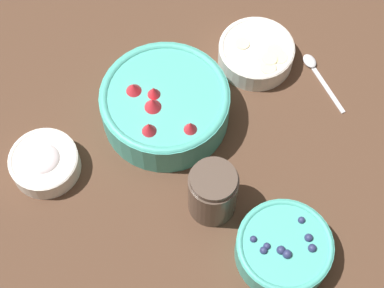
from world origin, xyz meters
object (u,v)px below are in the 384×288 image
(bowl_blueberries, at_px, (284,248))
(jar_chocolate, at_px, (213,193))
(bowl_strawberries, at_px, (165,104))
(bowl_cream, at_px, (44,162))
(bowl_bananas, at_px, (256,53))

(bowl_blueberries, distance_m, jar_chocolate, 0.14)
(bowl_strawberries, distance_m, bowl_blueberries, 0.32)
(bowl_cream, relative_size, jar_chocolate, 1.07)
(bowl_strawberries, bearing_deg, bowl_cream, -22.59)
(bowl_strawberries, xyz_separation_m, jar_chocolate, (0.08, 0.17, 0.01))
(bowl_blueberries, xyz_separation_m, bowl_cream, (0.14, -0.40, -0.01))
(bowl_strawberries, height_order, bowl_bananas, bowl_strawberries)
(bowl_blueberries, height_order, jar_chocolate, jar_chocolate)
(bowl_blueberries, xyz_separation_m, jar_chocolate, (0.01, -0.14, 0.02))
(bowl_strawberries, distance_m, jar_chocolate, 0.19)
(bowl_cream, height_order, jar_chocolate, jar_chocolate)
(bowl_bananas, xyz_separation_m, bowl_cream, (0.41, -0.14, -0.00))
(bowl_strawberries, distance_m, bowl_bananas, 0.21)
(bowl_strawberries, height_order, jar_chocolate, jar_chocolate)
(bowl_strawberries, relative_size, jar_chocolate, 2.06)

